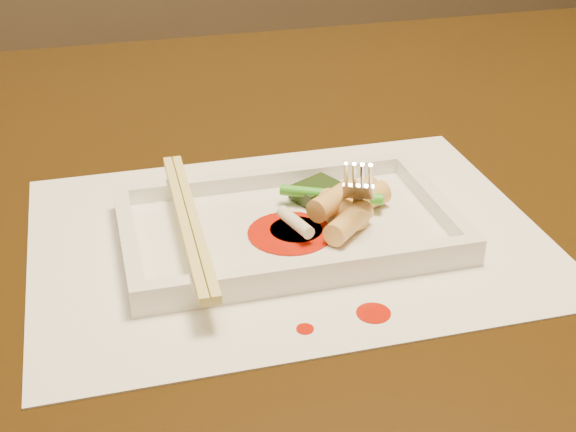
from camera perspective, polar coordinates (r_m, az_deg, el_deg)
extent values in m
cube|color=black|center=(0.73, -2.10, 1.15)|extent=(1.40, 0.90, 0.04)
cylinder|color=black|center=(1.45, 19.26, -2.29)|extent=(0.07, 0.07, 0.71)
cube|color=white|center=(0.64, 0.00, -1.47)|extent=(0.40, 0.30, 0.00)
cylinder|color=#B91605|center=(0.55, 6.10, -6.88)|extent=(0.02, 0.02, 0.00)
cylinder|color=#B91605|center=(0.54, 1.22, -8.03)|extent=(0.01, 0.01, 0.00)
cube|color=white|center=(0.63, 0.00, -1.10)|extent=(0.26, 0.16, 0.01)
cube|color=white|center=(0.69, -1.57, 2.70)|extent=(0.26, 0.01, 0.01)
cube|color=white|center=(0.57, 1.91, -3.81)|extent=(0.26, 0.01, 0.01)
cube|color=white|center=(0.61, -11.27, -1.70)|extent=(0.01, 0.14, 0.01)
cube|color=white|center=(0.67, 10.35, 1.11)|extent=(0.01, 0.14, 0.01)
cube|color=black|center=(0.67, 2.02, 1.81)|extent=(0.05, 0.04, 0.01)
cylinder|color=#EAEACC|center=(0.62, 0.51, -0.43)|extent=(0.02, 0.04, 0.01)
cylinder|color=#2A9718|center=(0.65, 3.11, 1.53)|extent=(0.08, 0.05, 0.01)
cube|color=#DDCF6E|center=(0.61, -7.46, -0.35)|extent=(0.01, 0.22, 0.01)
cube|color=#DDCF6E|center=(0.61, -6.72, -0.26)|extent=(0.01, 0.22, 0.01)
cylinder|color=#B91605|center=(0.63, 0.58, -0.99)|extent=(0.04, 0.04, 0.00)
cylinder|color=#B91605|center=(0.62, 0.15, -1.21)|extent=(0.07, 0.07, 0.00)
cylinder|color=#F0CB70|center=(0.65, 5.35, 1.20)|extent=(0.05, 0.03, 0.02)
cylinder|color=#F0CB70|center=(0.66, 5.27, 1.48)|extent=(0.04, 0.04, 0.02)
cylinder|color=#F0CB70|center=(0.64, 3.35, 1.15)|extent=(0.05, 0.05, 0.02)
cylinder|color=#F0CB70|center=(0.64, 3.94, 0.50)|extent=(0.03, 0.05, 0.02)
cylinder|color=#F0CB70|center=(0.62, 4.34, -0.46)|extent=(0.05, 0.05, 0.02)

